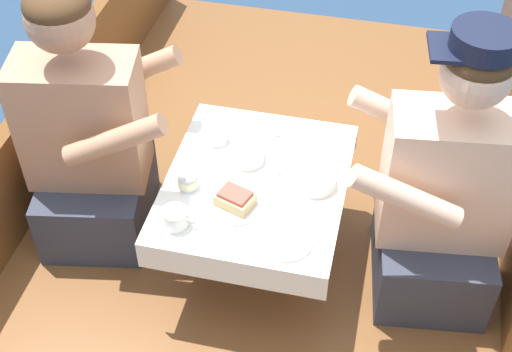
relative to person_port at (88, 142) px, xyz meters
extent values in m
plane|color=navy|center=(0.59, -0.05, -0.76)|extent=(60.00, 60.00, 0.00)
cube|color=brown|center=(0.59, -0.05, -0.58)|extent=(1.84, 3.37, 0.36)
cube|color=brown|center=(-0.30, -0.05, -0.20)|extent=(0.06, 3.37, 0.41)
cylinder|color=#B2B2B7|center=(0.59, -0.03, -0.22)|extent=(0.07, 0.07, 0.35)
cube|color=brown|center=(0.59, -0.03, -0.04)|extent=(0.55, 0.66, 0.02)
cube|color=white|center=(0.59, -0.03, -0.03)|extent=(0.58, 0.69, 0.00)
cube|color=white|center=(0.59, -0.37, -0.08)|extent=(0.58, 0.00, 0.10)
cube|color=white|center=(0.59, 0.31, -0.08)|extent=(0.58, 0.00, 0.10)
cube|color=#333847|center=(-0.01, 0.00, -0.27)|extent=(0.43, 0.50, 0.26)
cube|color=tan|center=(-0.01, 0.00, 0.09)|extent=(0.43, 0.29, 0.46)
sphere|color=tan|center=(-0.01, 0.00, 0.48)|extent=(0.21, 0.21, 0.21)
ellipsoid|color=#472D19|center=(-0.01, 0.00, 0.52)|extent=(0.20, 0.20, 0.12)
cylinder|color=tan|center=(0.11, 0.20, 0.17)|extent=(0.34, 0.13, 0.21)
cylinder|color=tan|center=(0.18, -0.15, 0.17)|extent=(0.34, 0.13, 0.21)
cube|color=#333847|center=(1.19, 0.00, -0.27)|extent=(0.41, 0.48, 0.26)
cube|color=beige|center=(1.19, 0.00, 0.09)|extent=(0.42, 0.27, 0.46)
sphere|color=beige|center=(1.19, 0.00, 0.47)|extent=(0.20, 0.20, 0.20)
ellipsoid|color=#472D19|center=(1.19, 0.00, 0.52)|extent=(0.19, 0.19, 0.11)
cylinder|color=beige|center=(1.06, -0.20, 0.17)|extent=(0.34, 0.11, 0.21)
cylinder|color=beige|center=(1.01, 0.16, 0.17)|extent=(0.34, 0.11, 0.21)
cylinder|color=black|center=(1.19, 0.00, 0.58)|extent=(0.18, 0.18, 0.06)
cube|color=black|center=(1.10, -0.01, 0.55)|extent=(0.12, 0.15, 0.01)
cylinder|color=silver|center=(0.55, -0.16, -0.02)|extent=(0.18, 0.18, 0.01)
cylinder|color=silver|center=(0.74, -0.27, -0.02)|extent=(0.16, 0.16, 0.01)
cube|color=tan|center=(0.55, -0.16, 0.00)|extent=(0.13, 0.12, 0.04)
cube|color=#B74C3D|center=(0.55, -0.16, 0.03)|extent=(0.11, 0.09, 0.01)
cylinder|color=silver|center=(0.54, 0.06, -0.01)|extent=(0.12, 0.12, 0.04)
cylinder|color=beige|center=(0.54, 0.06, 0.00)|extent=(0.10, 0.10, 0.02)
cylinder|color=silver|center=(0.78, -0.01, -0.01)|extent=(0.13, 0.13, 0.04)
cylinder|color=beige|center=(0.78, -0.01, 0.00)|extent=(0.11, 0.11, 0.02)
cylinder|color=silver|center=(0.42, 0.13, 0.00)|extent=(0.07, 0.07, 0.05)
torus|color=silver|center=(0.46, 0.13, 0.00)|extent=(0.04, 0.01, 0.04)
cylinder|color=#3D2314|center=(0.42, 0.13, 0.02)|extent=(0.06, 0.06, 0.01)
cylinder|color=silver|center=(0.40, -0.27, 0.00)|extent=(0.08, 0.08, 0.06)
torus|color=silver|center=(0.45, -0.27, 0.01)|extent=(0.04, 0.01, 0.04)
cylinder|color=#3D2314|center=(0.40, -0.27, 0.02)|extent=(0.07, 0.07, 0.01)
cylinder|color=silver|center=(0.39, -0.11, 0.00)|extent=(0.06, 0.06, 0.05)
cylinder|color=beige|center=(0.39, -0.11, 0.00)|extent=(0.07, 0.07, 0.03)
cube|color=silver|center=(0.63, 0.13, -0.02)|extent=(0.11, 0.14, 0.00)
cube|color=silver|center=(0.62, -0.04, -0.02)|extent=(0.08, 0.16, 0.00)
ellipsoid|color=silver|center=(0.65, 0.02, -0.02)|extent=(0.04, 0.02, 0.01)
cube|color=silver|center=(0.56, 0.16, -0.02)|extent=(0.13, 0.13, 0.00)
ellipsoid|color=silver|center=(0.61, 0.21, -0.02)|extent=(0.04, 0.02, 0.01)
camera|label=1|loc=(0.96, -1.64, 1.59)|focal=50.00mm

